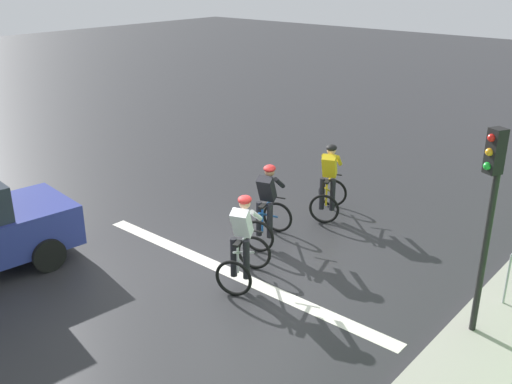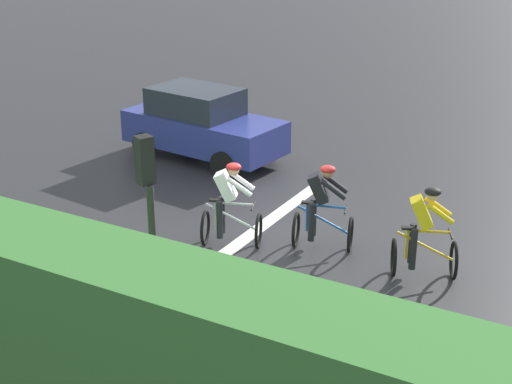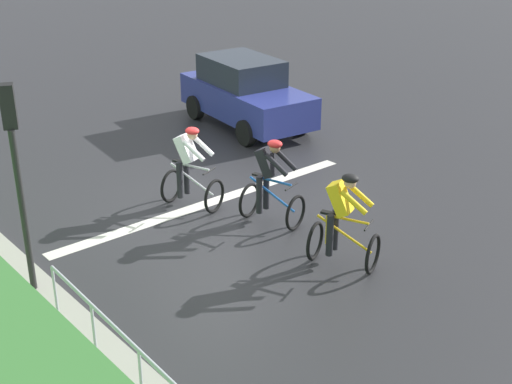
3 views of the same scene
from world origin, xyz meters
TOP-DOWN VIEW (x-y plane):
  - ground_plane at (0.00, 0.00)m, footprint 80.00×80.00m
  - road_marking_stop_line at (0.00, -0.28)m, footprint 7.00×0.30m
  - cyclist_lead at (-0.19, 3.15)m, footprint 1.05×1.26m
  - cyclist_second at (-0.35, 1.17)m, footprint 0.96×1.23m
  - cyclist_mid at (0.37, -0.38)m, footprint 1.02×1.25m
  - traffic_light_near_crossing at (4.11, 0.68)m, footprint 0.27×0.29m

SIDE VIEW (x-z plane):
  - ground_plane at x=0.00m, z-range 0.00..0.00m
  - road_marking_stop_line at x=0.00m, z-range 0.00..0.01m
  - cyclist_lead at x=-0.19m, z-range -0.03..1.63m
  - cyclist_second at x=-0.35m, z-range -0.03..1.63m
  - cyclist_mid at x=0.37m, z-range -0.03..1.63m
  - traffic_light_near_crossing at x=4.11m, z-range 0.55..3.89m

